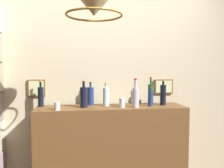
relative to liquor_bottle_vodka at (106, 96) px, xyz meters
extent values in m
cube|color=beige|center=(0.05, 0.23, 0.08)|extent=(3.75, 0.08, 2.61)
cube|color=brown|center=(-0.77, 0.18, 0.09)|extent=(0.19, 0.03, 0.19)
cube|color=beige|center=(-0.77, 0.16, 0.09)|extent=(0.16, 0.01, 0.16)
cube|color=brown|center=(0.73, 0.18, 0.09)|extent=(0.23, 0.03, 0.18)
cube|color=beige|center=(0.73, 0.16, 0.09)|extent=(0.20, 0.01, 0.15)
cube|color=brown|center=(0.05, -0.05, -0.66)|extent=(1.62, 0.40, 1.12)
cylinder|color=silver|center=(0.00, 0.00, -0.01)|extent=(0.07, 0.07, 0.20)
cylinder|color=silver|center=(0.00, 0.00, 0.11)|extent=(0.03, 0.03, 0.04)
cylinder|color=#B7932D|center=(0.00, 0.00, 0.14)|extent=(0.03, 0.03, 0.01)
cylinder|color=black|center=(-0.25, -0.07, 0.00)|extent=(0.08, 0.08, 0.22)
cylinder|color=black|center=(-0.25, -0.07, 0.14)|extent=(0.03, 0.03, 0.05)
cylinder|color=maroon|center=(-0.25, -0.07, 0.17)|extent=(0.03, 0.03, 0.01)
cylinder|color=navy|center=(0.49, -0.07, -0.03)|extent=(0.06, 0.06, 0.15)
cylinder|color=navy|center=(0.49, -0.07, 0.07)|extent=(0.02, 0.02, 0.05)
cylinder|color=maroon|center=(0.49, -0.07, 0.10)|extent=(0.02, 0.02, 0.01)
cylinder|color=navy|center=(-0.17, 0.09, 0.00)|extent=(0.08, 0.08, 0.20)
cylinder|color=navy|center=(-0.17, 0.09, 0.12)|extent=(0.02, 0.02, 0.04)
cylinder|color=black|center=(-0.17, 0.09, 0.15)|extent=(0.03, 0.03, 0.01)
cylinder|color=black|center=(-0.71, 0.05, 0.00)|extent=(0.06, 0.06, 0.21)
cylinder|color=black|center=(-0.71, 0.05, 0.14)|extent=(0.02, 0.02, 0.06)
cylinder|color=#B7932D|center=(-0.71, 0.05, 0.17)|extent=(0.03, 0.03, 0.01)
cylinder|color=silver|center=(0.30, -0.13, 0.00)|extent=(0.07, 0.07, 0.21)
cylinder|color=silver|center=(0.30, -0.13, 0.15)|extent=(0.03, 0.03, 0.09)
cylinder|color=maroon|center=(0.30, -0.13, 0.20)|extent=(0.03, 0.03, 0.01)
cylinder|color=black|center=(0.65, -0.03, 0.01)|extent=(0.07, 0.07, 0.23)
cylinder|color=black|center=(0.65, -0.03, 0.15)|extent=(0.02, 0.02, 0.04)
cylinder|color=#B7932D|center=(0.65, -0.03, 0.17)|extent=(0.03, 0.03, 0.01)
cylinder|color=#1A5326|center=(0.52, 0.03, 0.01)|extent=(0.06, 0.06, 0.23)
cylinder|color=#1A5326|center=(0.52, 0.03, 0.16)|extent=(0.02, 0.02, 0.07)
cylinder|color=maroon|center=(0.52, 0.03, 0.20)|extent=(0.02, 0.02, 0.01)
cylinder|color=silver|center=(0.16, -0.13, -0.06)|extent=(0.06, 0.06, 0.10)
cylinder|color=silver|center=(-0.51, -0.19, -0.06)|extent=(0.06, 0.06, 0.08)
cone|color=beige|center=(-0.18, -0.79, 0.82)|extent=(0.42, 0.42, 0.23)
torus|color=#AD8433|center=(-0.18, -0.79, 0.70)|extent=(0.42, 0.42, 0.02)
camera|label=1|loc=(-0.29, -2.52, 0.32)|focal=36.99mm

